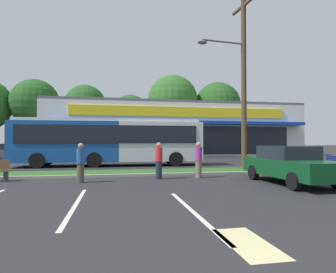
# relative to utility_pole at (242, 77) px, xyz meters

# --- Properties ---
(grass_median) EXTENTS (56.00, 2.20, 0.12)m
(grass_median) POSITION_rel_utility_pole_xyz_m (-5.34, -0.06, -5.39)
(grass_median) COLOR #2D5B23
(grass_median) RESTS_ON ground_plane
(curb_lip) EXTENTS (56.00, 0.24, 0.12)m
(curb_lip) POSITION_rel_utility_pole_xyz_m (-5.34, -1.28, -5.39)
(curb_lip) COLOR #99968C
(curb_lip) RESTS_ON ground_plane
(parking_stripe_1) EXTENTS (0.12, 4.80, 0.01)m
(parking_stripe_1) POSITION_rel_utility_pole_xyz_m (-8.23, -7.31, -5.45)
(parking_stripe_1) COLOR silver
(parking_stripe_1) RESTS_ON ground_plane
(parking_stripe_2) EXTENTS (0.12, 4.80, 0.01)m
(parking_stripe_2) POSITION_rel_utility_pole_xyz_m (-5.34, -8.61, -5.45)
(parking_stripe_2) COLOR silver
(parking_stripe_2) RESTS_ON ground_plane
(lot_arrow) EXTENTS (0.70, 1.60, 0.01)m
(lot_arrow) POSITION_rel_utility_pole_xyz_m (-5.03, -10.83, -5.45)
(lot_arrow) COLOR beige
(lot_arrow) RESTS_ON ground_plane
(storefront_building) EXTENTS (30.92, 13.62, 6.47)m
(storefront_building) POSITION_rel_utility_pole_xyz_m (0.39, 22.08, -2.21)
(storefront_building) COLOR silver
(storefront_building) RESTS_ON ground_plane
(tree_left) EXTENTS (7.47, 7.47, 11.45)m
(tree_left) POSITION_rel_utility_pole_xyz_m (-19.43, 32.15, 2.25)
(tree_left) COLOR #473323
(tree_left) RESTS_ON ground_plane
(tree_mid_left) EXTENTS (6.14, 6.14, 10.14)m
(tree_mid_left) POSITION_rel_utility_pole_xyz_m (-11.47, 28.47, 1.60)
(tree_mid_left) COLOR #473323
(tree_mid_left) RESTS_ON ground_plane
(tree_mid) EXTENTS (6.71, 6.71, 9.44)m
(tree_mid) POSITION_rel_utility_pole_xyz_m (-4.60, 32.16, 0.63)
(tree_mid) COLOR #473323
(tree_mid) RESTS_ON ground_plane
(tree_mid_right) EXTENTS (8.27, 8.27, 12.68)m
(tree_mid_right) POSITION_rel_utility_pole_xyz_m (2.26, 30.68, 3.08)
(tree_mid_right) COLOR #473323
(tree_mid_right) RESTS_ON ground_plane
(tree_right) EXTENTS (7.68, 7.68, 11.77)m
(tree_right) POSITION_rel_utility_pole_xyz_m (10.05, 30.55, 2.47)
(tree_right) COLOR #473323
(tree_right) RESTS_ON ground_plane
(utility_pole) EXTENTS (3.06, 2.40, 10.21)m
(utility_pole) POSITION_rel_utility_pole_xyz_m (0.00, 0.00, 0.00)
(utility_pole) COLOR #4C3826
(utility_pole) RESTS_ON ground_plane
(city_bus) EXTENTS (12.87, 2.96, 3.25)m
(city_bus) POSITION_rel_utility_pole_xyz_m (-7.50, 5.03, -3.69)
(city_bus) COLOR #144793
(city_bus) RESTS_ON ground_plane
(car_1) EXTENTS (4.52, 1.98, 1.53)m
(car_1) POSITION_rel_utility_pole_xyz_m (-15.17, 10.64, -4.67)
(car_1) COLOR #515459
(car_1) RESTS_ON ground_plane
(car_3) EXTENTS (1.96, 4.68, 1.52)m
(car_3) POSITION_rel_utility_pole_xyz_m (-0.25, -4.92, -4.68)
(car_3) COLOR #0C3F1E
(car_3) RESTS_ON ground_plane
(pedestrian_near_bench) EXTENTS (0.33, 0.33, 1.65)m
(pedestrian_near_bench) POSITION_rel_utility_pole_xyz_m (-5.23, -2.53, -4.62)
(pedestrian_near_bench) COLOR #1E2338
(pedestrian_near_bench) RESTS_ON ground_plane
(pedestrian_by_pole) EXTENTS (0.34, 0.34, 1.67)m
(pedestrian_by_pole) POSITION_rel_utility_pole_xyz_m (-3.34, -2.48, -4.61)
(pedestrian_by_pole) COLOR #726651
(pedestrian_by_pole) RESTS_ON ground_plane
(pedestrian_mid) EXTENTS (0.33, 0.33, 1.63)m
(pedestrian_mid) POSITION_rel_utility_pole_xyz_m (-8.57, -3.08, -4.63)
(pedestrian_mid) COLOR #47423D
(pedestrian_mid) RESTS_ON ground_plane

